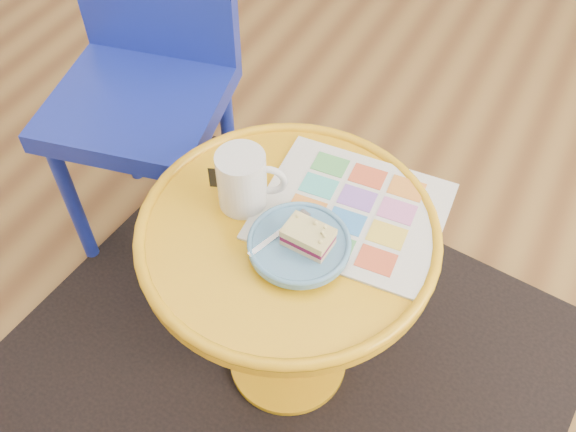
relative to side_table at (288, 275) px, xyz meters
The scene contains 10 objects.
floor 0.45m from the side_table, 167.91° to the left, with size 4.00×4.00×0.00m, color brown.
room_walls 1.63m from the side_table, 139.22° to the left, with size 4.00×4.00×4.00m.
rug 0.39m from the side_table, 90.00° to the right, with size 1.30×1.10×0.01m, color black.
side_table is the anchor object (origin of this frame).
chair 0.63m from the side_table, 151.68° to the left, with size 0.48×0.48×0.90m.
newspaper 0.20m from the side_table, 47.56° to the left, with size 0.35×0.29×0.01m, color silver.
mug 0.24m from the side_table, 168.72° to the left, with size 0.13×0.09×0.12m.
plate 0.18m from the side_table, 39.89° to the right, with size 0.19×0.19×0.02m.
cake_slice 0.21m from the side_table, 27.60° to the right, with size 0.09×0.06×0.04m.
fork 0.18m from the side_table, 85.35° to the right, with size 0.06×0.14×0.00m.
Camera 1 is at (0.56, -0.70, 1.49)m, focal length 40.00 mm.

